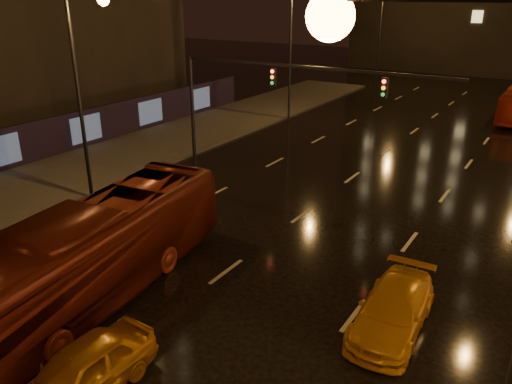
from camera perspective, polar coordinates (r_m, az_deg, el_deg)
ground at (r=26.52m, az=9.28°, el=0.40°), size 140.00×140.00×0.00m
sidewalk_left at (r=30.62m, az=-18.67°, el=2.59°), size 7.00×70.00×0.15m
traffic_signal at (r=27.53m, az=0.02°, el=11.72°), size 15.31×0.32×6.20m
streetlight_right at (r=5.78m, az=21.93°, el=-12.21°), size 2.64×0.50×10.00m
bus_red at (r=17.27m, az=-17.94°, el=-6.63°), size 4.29×11.89×3.24m
taxi_near at (r=13.94m, az=-19.45°, el=-18.91°), size 1.74×4.20×1.42m
taxi_far at (r=15.96m, az=15.37°, el=-12.85°), size 2.09×4.65×1.32m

